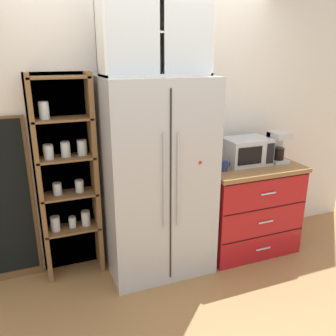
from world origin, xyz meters
TOP-DOWN VIEW (x-y plane):
  - ground_plane at (0.00, 0.00)m, footprint 10.82×10.82m
  - wall_back_cream at (0.00, 0.40)m, footprint 5.11×0.10m
  - refrigerator at (0.00, 0.04)m, footprint 0.94×0.65m
  - pantry_shelf_column at (-0.76, 0.29)m, footprint 0.55×0.27m
  - counter_cabinet at (0.98, 0.04)m, footprint 0.97×0.66m
  - microwave at (0.95, 0.09)m, footprint 0.44×0.33m
  - coffee_maker at (1.29, 0.04)m, footprint 0.17×0.20m
  - mug_navy at (0.64, -0.03)m, footprint 0.12×0.08m
  - bottle_amber at (0.98, 0.04)m, footprint 0.07×0.07m
  - upper_cabinet at (0.00, 0.08)m, footprint 0.90×0.32m

SIDE VIEW (x-z plane):
  - ground_plane at x=0.00m, z-range 0.00..0.00m
  - counter_cabinet at x=0.98m, z-range 0.00..0.92m
  - refrigerator at x=0.00m, z-range 0.00..1.79m
  - pantry_shelf_column at x=-0.76m, z-range 0.03..1.85m
  - mug_navy at x=0.64m, z-range 0.92..1.02m
  - bottle_amber at x=0.98m, z-range 0.90..1.16m
  - microwave at x=0.95m, z-range 0.92..1.18m
  - coffee_maker at x=1.29m, z-range 0.92..1.23m
  - wall_back_cream at x=0.00m, z-range 0.00..2.55m
  - upper_cabinet at x=0.00m, z-range 1.79..2.45m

